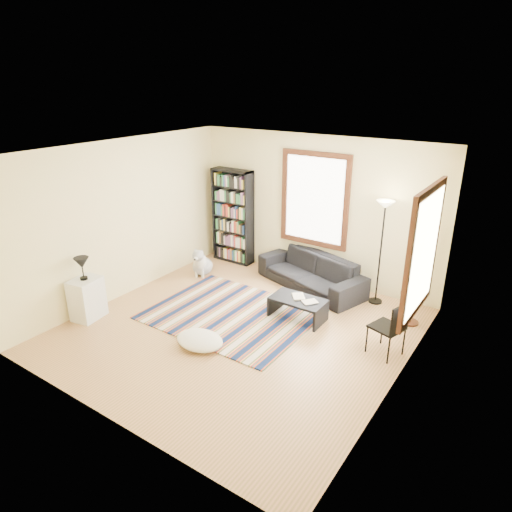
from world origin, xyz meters
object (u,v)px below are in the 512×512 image
Objects in this scene: bookshelf at (233,216)px; coffee_table at (298,309)px; white_cabinet at (87,299)px; dog at (202,261)px; floor_cushion at (200,340)px; side_table at (411,308)px; folding_chair at (387,327)px; floor_lamp at (380,254)px; sofa at (311,272)px.

coffee_table is (2.42, -1.47, -0.82)m from bookshelf.
white_cabinet reaches higher than dog.
coffee_table is 1.75m from floor_cushion.
folding_chair is (-0.05, -1.09, 0.16)m from side_table.
side_table is at bearing -28.87° from floor_lamp.
folding_chair reaches higher than white_cabinet.
floor_lamp is at bearing 59.70° from floor_cushion.
floor_lamp is (1.67, 2.85, 0.84)m from floor_cushion.
side_table is (4.03, -0.58, -0.73)m from bookshelf.
folding_chair is 1.46× the size of dog.
bookshelf is at bearing 68.73° from dog.
bookshelf reaches higher than folding_chair.
floor_lamp reaches higher than side_table.
side_table is at bearing -8.13° from bookshelf.
folding_chair is at bearing -65.34° from floor_lamp.
folding_chair is at bearing 30.01° from floor_cushion.
folding_chair reaches higher than dog.
floor_lamp is at bearing 151.13° from side_table.
bookshelf reaches higher than white_cabinet.
floor_lamp reaches higher than floor_cushion.
floor_cushion is 3.43m from side_table.
sofa reaches higher than dog.
floor_lamp is (3.29, -0.17, -0.07)m from bookshelf.
coffee_table is at bearing 23.98° from white_cabinet.
bookshelf is 3.70× the size of side_table.
bookshelf is 3.40× the size of dog.
white_cabinet is (-4.50, -2.83, 0.08)m from side_table.
bookshelf is at bearing -170.21° from sofa.
floor_cushion is at bearing -132.94° from folding_chair.
floor_lamp is (0.87, 1.30, 0.75)m from coffee_table.
floor_lamp is 3.50m from dog.
coffee_table is 3.49m from white_cabinet.
sofa is at bearing 0.76° from dog.
dog reaches higher than floor_cushion.
white_cabinet is (-2.10, -0.38, 0.26)m from floor_cushion.
sofa is 4.01× the size of side_table.
white_cabinet is (-0.47, -3.40, -0.65)m from bookshelf.
side_table is 0.92× the size of dog.
coffee_table is at bearing -123.64° from floor_lamp.
floor_lamp is at bearing 21.90° from sofa.
folding_chair is (2.35, 1.36, 0.34)m from floor_cushion.
side_table is 4.11m from dog.
folding_chair is at bearing -7.03° from coffee_table.
bookshelf is 3.55m from floor_cushion.
floor_cushion is 0.41× the size of floor_lamp.
bookshelf is at bearing 118.27° from floor_cushion.
white_cabinet is at bearing -141.61° from folding_chair.
coffee_table is at bearing -54.69° from sofa.
floor_lamp is at bearing 30.96° from white_cabinet.
floor_cushion is at bearing -117.31° from coffee_table.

